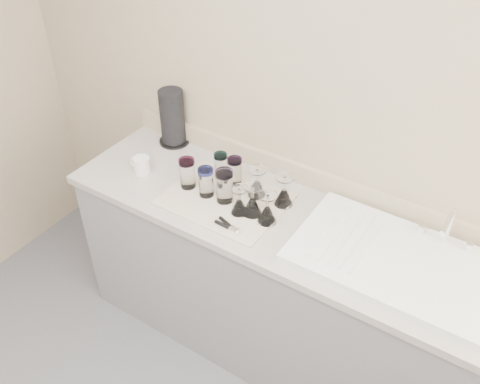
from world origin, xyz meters
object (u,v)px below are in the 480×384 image
Objects in this scene: tumbler_cyan at (221,166)px; goblet_extra at (252,204)px; tumbler_lavender at (224,186)px; white_mug at (141,165)px; goblet_front_left at (239,204)px; paper_towel_roll at (172,118)px; goblet_back_right at (284,195)px; can_opener at (228,226)px; tumbler_purple at (235,171)px; goblet_back_left at (257,186)px; tumbler_blue at (206,182)px; sink_unit at (395,260)px; goblet_front_right at (267,212)px; tumbler_magenta at (187,173)px.

tumbler_cyan is 0.85× the size of goblet_extra.
white_mug is (-0.48, -0.03, -0.05)m from tumbler_lavender.
paper_towel_roll reaches higher than goblet_front_left.
tumbler_cyan is at bearing 130.06° from tumbler_lavender.
goblet_back_right is 1.13× the size of goblet_front_left.
white_mug is at bearing 168.80° from can_opener.
tumbler_purple is 0.14m from goblet_back_left.
paper_towel_roll is at bearing 145.74° from tumbler_blue.
tumbler_purple is at bearing 173.85° from sink_unit.
can_opener is at bearing -133.09° from goblet_front_right.
tumbler_purple is 0.16m from tumbler_blue.
tumbler_purple is 0.23m from tumbler_magenta.
tumbler_lavender is (0.03, -0.13, 0.01)m from tumbler_purple.
goblet_front_left is 0.12m from can_opener.
tumbler_purple is 0.51m from paper_towel_roll.
can_opener is at bearing -113.83° from goblet_back_right.
tumbler_blue is 0.48× the size of paper_towel_roll.
tumbler_purple is (0.09, -0.01, 0.00)m from tumbler_cyan.
goblet_front_right is 1.14× the size of can_opener.
can_opener is (0.22, -0.14, -0.07)m from tumbler_blue.
tumbler_magenta is at bearing 156.37° from can_opener.
paper_towel_roll is (-0.42, 0.29, 0.07)m from tumbler_blue.
white_mug is at bearing -83.00° from paper_towel_roll.
can_opener is at bearing -11.20° from white_mug.
goblet_front_left is at bearing -5.61° from tumbler_magenta.
can_opener is (-0.12, -0.28, -0.04)m from goblet_back_right.
goblet_back_left is 0.14m from goblet_back_right.
white_mug is at bearing -177.10° from tumbler_blue.
tumbler_lavender is 1.38× the size of white_mug.
tumbler_blue is (0.02, -0.15, 0.01)m from tumbler_cyan.
tumbler_magenta is (-0.18, -0.14, 0.01)m from tumbler_purple.
paper_towel_roll reaches higher than goblet_extra.
tumbler_cyan is 1.12× the size of white_mug.
paper_towel_roll is at bearing 161.44° from tumbler_cyan.
tumbler_magenta reaches higher than white_mug.
tumbler_magenta is 1.11× the size of goblet_front_left.
tumbler_cyan is 0.19m from tumbler_lavender.
goblet_back_right reaches higher than goblet_front_left.
tumbler_purple is at bearing 142.71° from goblet_extra.
paper_towel_roll is (-0.76, 0.15, 0.09)m from goblet_back_right.
goblet_front_left is (0.31, -0.03, -0.03)m from tumbler_magenta.
goblet_back_left is 1.08× the size of goblet_front_left.
tumbler_cyan is 0.91× the size of tumbler_blue.
goblet_front_right is at bearing -21.39° from paper_towel_roll.
goblet_back_left is at bearing 112.92° from goblet_extra.
tumbler_lavender is (0.21, 0.01, 0.01)m from tumbler_magenta.
goblet_back_right reaches higher than goblet_front_right.
goblet_back_right is 0.74m from white_mug.
tumbler_cyan is 0.81× the size of tumbler_lavender.
goblet_front_right is at bearing -1.96° from tumbler_magenta.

